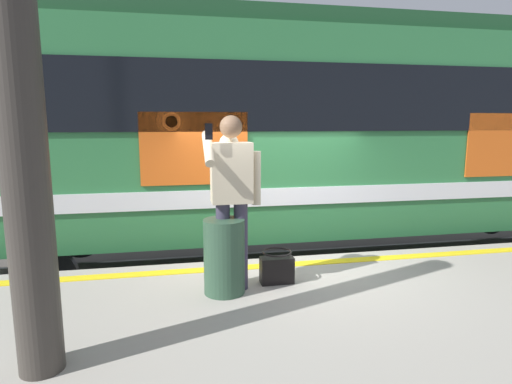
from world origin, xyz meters
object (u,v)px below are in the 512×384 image
object	(u,v)px
train_carriage	(328,127)
station_column	(19,100)
passenger	(232,189)
trash_bin	(224,256)
handbag	(277,268)

from	to	relation	value
train_carriage	station_column	xyz separation A→B (m)	(3.53, 3.96, 0.22)
train_carriage	station_column	size ratio (longest dim) A/B	3.61
passenger	trash_bin	distance (m)	0.68
trash_bin	station_column	bearing A→B (deg)	38.02
train_carriage	handbag	world-z (taller)	train_carriage
train_carriage	trash_bin	size ratio (longest dim) A/B	17.60
train_carriage	trash_bin	bearing A→B (deg)	53.42
passenger	station_column	xyz separation A→B (m)	(1.50, 1.18, 0.79)
handbag	station_column	xyz separation A→B (m)	(1.98, 1.25, 1.67)
passenger	trash_bin	world-z (taller)	passenger
handbag	trash_bin	world-z (taller)	trash_bin
train_carriage	passenger	bearing A→B (deg)	53.86
trash_bin	passenger	bearing A→B (deg)	-139.40
passenger	handbag	distance (m)	1.01
trash_bin	handbag	bearing A→B (deg)	-165.74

